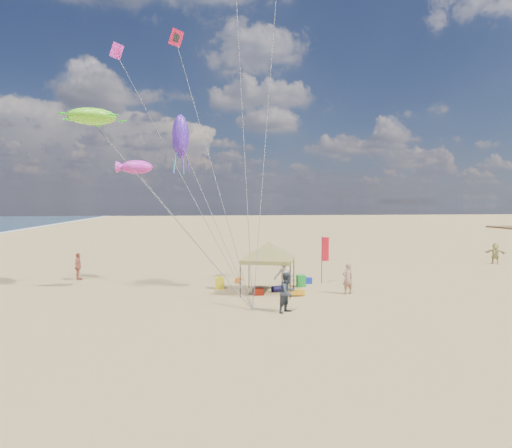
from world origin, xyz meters
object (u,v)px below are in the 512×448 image
Objects in this scene: chair_yellow at (220,283)px; person_near_b at (287,293)px; canopy_tent at (268,244)px; person_near_a at (348,279)px; person_far_c at (495,253)px; beach_cart at (296,292)px; chair_green at (301,281)px; person_far_a at (78,266)px; cooler_blue at (307,281)px; person_near_c at (284,274)px; feather_flag at (324,252)px; cooler_red at (259,292)px.

person_near_b is (2.84, -5.93, 0.59)m from chair_yellow.
person_near_a is (4.36, -0.84, -1.92)m from canopy_tent.
person_near_a is 0.98× the size of person_far_c.
beach_cart is (4.05, -2.53, -0.15)m from chair_yellow.
person_near_b is at bearing -109.66° from chair_green.
chair_green is at bearing 35.11° from canopy_tent.
person_near_a is at bearing -113.65° from person_far_a.
cooler_blue is at bearing 65.61° from beach_cart.
beach_cart is 0.49× the size of person_near_c.
person_near_c reaches higher than person_near_a.
chair_yellow is (-5.58, -0.83, 0.16)m from cooler_blue.
cooler_red is (-4.57, -2.68, -1.82)m from feather_flag.
cooler_red is 0.29× the size of person_near_b.
canopy_tent reaches higher than beach_cart.
canopy_tent is 2.36m from person_near_c.
feather_flag is at bearing 30.39° from cooler_red.
cooler_blue is 7.33m from person_near_b.
beach_cart is at bearing -10.95° from person_near_a.
feather_flag is 4.29× the size of chair_yellow.
person_near_b is at bearing 75.06° from person_near_c.
person_near_a is at bearing -66.59° from cooler_blue.
person_near_c is at bearing -149.83° from chair_green.
chair_green is 0.38× the size of person_near_c.
person_far_a is (-15.74, 3.46, -1.10)m from feather_flag.
feather_flag is at bearing 5.62° from chair_yellow.
feather_flag is 1.64× the size of person_near_c.
person_near_b reaches higher than person_near_c.
canopy_tent is 4.67m from person_near_b.
cooler_blue is (3.53, 2.86, 0.00)m from cooler_red.
feather_flag is 16.15m from person_far_a.
chair_yellow reaches higher than cooler_blue.
chair_green is at bearing -121.84° from person_far_c.
person_near_b is 1.04× the size of person_far_a.
cooler_blue is 0.77× the size of chair_green.
chair_green is 2.66m from beach_cart.
person_near_c reaches higher than chair_green.
cooler_red is 4.54m from cooler_blue.
chair_green is at bearing 70.27° from beach_cart.
person_far_a is at bearing 100.19° from person_near_b.
person_near_a is (1.44, -3.32, 0.68)m from cooler_blue.
person_far_c is (16.25, 9.48, 0.02)m from person_near_a.
canopy_tent is 22.43m from person_far_c.
person_near_a reaches higher than chair_green.
feather_flag reaches higher than person_far_a.
cooler_red is 0.30× the size of person_far_a.
person_near_c is 13.75m from person_far_a.
cooler_red is at bearing -120.21° from person_far_a.
person_near_a is 17.43m from person_far_a.
person_far_c is at bearing 22.75° from canopy_tent.
person_far_a is at bearing 151.20° from cooler_red.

